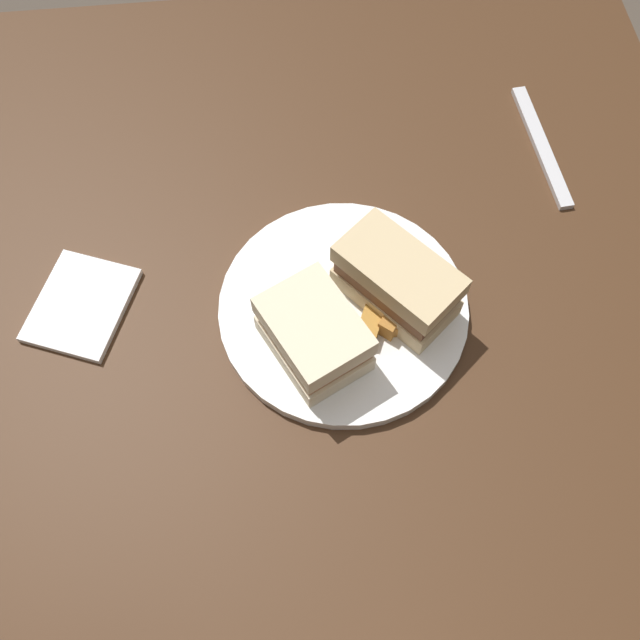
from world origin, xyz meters
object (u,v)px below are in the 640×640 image
at_px(sandwich_half_left, 316,330).
at_px(sandwich_half_right, 400,281).
at_px(fork, 544,145).
at_px(plate, 346,308).
at_px(napkin, 84,305).

relative_size(sandwich_half_left, sandwich_half_right, 0.93).
bearing_deg(sandwich_half_right, sandwich_half_left, -63.26).
distance_m(sandwich_half_left, fork, 0.37).
height_order(plate, sandwich_half_right, sandwich_half_right).
relative_size(sandwich_half_left, napkin, 1.13).
distance_m(sandwich_half_right, napkin, 0.33).
bearing_deg(sandwich_half_left, fork, 128.46).
bearing_deg(napkin, sandwich_half_right, 84.69).
relative_size(sandwich_half_right, fork, 0.74).
height_order(napkin, fork, napkin).
bearing_deg(sandwich_half_right, napkin, -95.31).
bearing_deg(napkin, fork, 106.67).
distance_m(plate, napkin, 0.27).
bearing_deg(napkin, sandwich_half_left, 72.54).
height_order(plate, sandwich_half_left, sandwich_half_left).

